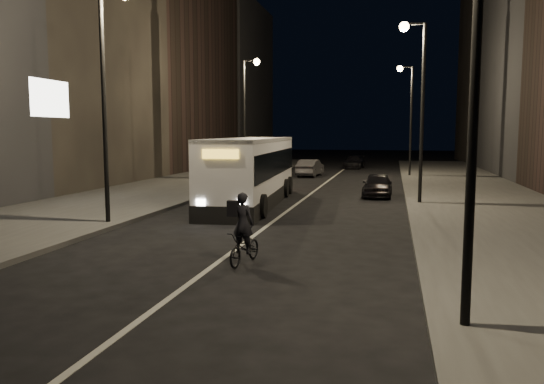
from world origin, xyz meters
The scene contains 14 objects.
ground centered at (0.00, 0.00, 0.00)m, with size 180.00×180.00×0.00m, color black.
sidewalk_right centered at (8.50, 14.00, 0.08)m, with size 7.00×70.00×0.16m, color #3E3E3B.
sidewalk_left centered at (-8.50, 14.00, 0.08)m, with size 7.00×70.00×0.16m, color #3E3E3B.
building_row_left centered at (-16.00, 28.50, 11.00)m, with size 8.00×61.00×22.00m, color black.
streetlight_right_near centered at (5.33, -4.00, 5.36)m, with size 1.20×0.44×8.12m.
streetlight_right_mid centered at (5.33, 12.00, 5.36)m, with size 1.20×0.44×8.12m.
streetlight_right_far centered at (5.33, 28.00, 5.36)m, with size 1.20×0.44×8.12m.
streetlight_left_near centered at (-5.33, 4.00, 5.36)m, with size 1.20×0.44×8.12m.
streetlight_left_far centered at (-5.33, 22.00, 5.36)m, with size 1.20×0.44×8.12m.
city_bus centered at (-2.08, 10.84, 1.68)m, with size 3.29×11.60×3.09m.
cyclist_on_bicycle centered at (0.72, -0.29, 0.62)m, with size 0.83×1.69×1.87m.
car_near centered at (3.60, 15.07, 0.62)m, with size 1.47×3.65×1.24m, color black.
car_mid centered at (-1.83, 27.20, 0.65)m, with size 1.38×3.96×1.30m, color #333235.
car_far centered at (0.81, 37.15, 0.59)m, with size 1.66×4.08×1.18m, color black.
Camera 1 is at (4.36, -13.05, 3.35)m, focal length 35.00 mm.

